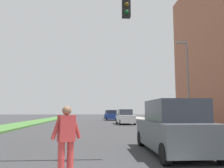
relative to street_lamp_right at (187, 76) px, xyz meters
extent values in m
plane|color=#38383A|center=(-7.67, 9.38, -4.59)|extent=(140.00, 140.00, 0.00)
cube|color=#477A38|center=(-15.86, 7.38, -4.52)|extent=(3.10, 64.00, 0.15)
cube|color=#9E9991|center=(0.60, 7.38, -4.52)|extent=(3.00, 64.00, 0.15)
cube|color=black|center=(-6.84, -11.79, 0.51)|extent=(0.28, 0.20, 0.80)
sphere|color=#4C380F|center=(-6.84, -11.91, 0.51)|extent=(0.16, 0.16, 0.16)
sphere|color=#0F3F19|center=(-6.84, -11.91, 0.25)|extent=(0.16, 0.16, 0.16)
cylinder|color=slate|center=(0.10, 0.00, -0.69)|extent=(0.14, 0.14, 7.50)
cube|color=gray|center=(-0.40, 0.00, 2.96)|extent=(0.90, 0.24, 0.16)
cylinder|color=#B23333|center=(-8.43, -13.52, -4.17)|extent=(0.21, 0.21, 0.85)
cylinder|color=#B23333|center=(-8.63, -13.62, -4.17)|extent=(0.21, 0.21, 0.85)
cube|color=#B23333|center=(-8.53, -13.57, -3.43)|extent=(0.45, 0.39, 0.62)
cylinder|color=#B23333|center=(-8.31, -13.46, -3.40)|extent=(0.28, 0.20, 0.58)
cylinder|color=#B23333|center=(-8.74, -13.68, -3.40)|extent=(0.28, 0.20, 0.58)
sphere|color=#8C664C|center=(-8.53, -13.57, -3.01)|extent=(0.30, 0.30, 0.22)
cube|color=#474C51|center=(-4.94, -10.56, -3.89)|extent=(1.92, 4.61, 0.96)
cube|color=#2D333D|center=(-4.94, -10.79, -3.02)|extent=(1.68, 2.54, 0.79)
cylinder|color=black|center=(-5.80, -8.71, -4.27)|extent=(0.22, 0.64, 0.64)
cylinder|color=black|center=(-4.06, -8.72, -4.27)|extent=(0.22, 0.64, 0.64)
cylinder|color=black|center=(-5.81, -12.41, -4.27)|extent=(0.22, 0.64, 0.64)
cylinder|color=black|center=(-4.07, -12.42, -4.27)|extent=(0.22, 0.64, 0.64)
cube|color=silver|center=(-4.42, 7.73, -3.96)|extent=(1.84, 4.33, 0.83)
cube|color=#2D333D|center=(-4.43, 7.95, -3.21)|extent=(1.56, 1.97, 0.68)
cylinder|color=black|center=(-3.59, 6.07, -4.27)|extent=(0.24, 0.65, 0.64)
cylinder|color=black|center=(-5.14, 6.02, -4.27)|extent=(0.24, 0.65, 0.64)
cylinder|color=black|center=(-3.70, 9.45, -4.27)|extent=(0.24, 0.65, 0.64)
cylinder|color=black|center=(-5.25, 9.39, -4.27)|extent=(0.24, 0.65, 0.64)
cube|color=navy|center=(-5.21, 19.56, -3.97)|extent=(1.98, 4.39, 0.81)
cube|color=#2D333D|center=(-5.20, 19.77, -3.24)|extent=(1.68, 2.00, 0.66)
cylinder|color=black|center=(-4.42, 17.81, -4.27)|extent=(0.24, 0.65, 0.64)
cylinder|color=black|center=(-6.11, 17.86, -4.27)|extent=(0.24, 0.65, 0.64)
cylinder|color=black|center=(-4.32, 21.25, -4.27)|extent=(0.24, 0.65, 0.64)
cylinder|color=black|center=(-6.00, 21.30, -4.27)|extent=(0.24, 0.65, 0.64)
cube|color=navy|center=(-5.08, 28.63, -3.98)|extent=(2.18, 4.43, 0.78)
cube|color=#2D333D|center=(-5.06, 28.84, -3.27)|extent=(1.74, 2.07, 0.64)
cylinder|color=black|center=(-4.45, 26.87, -4.27)|extent=(0.28, 0.66, 0.64)
cylinder|color=black|center=(-6.05, 27.03, -4.27)|extent=(0.28, 0.66, 0.64)
cylinder|color=black|center=(-4.11, 30.23, -4.27)|extent=(0.28, 0.66, 0.64)
cylinder|color=black|center=(-5.71, 30.39, -4.27)|extent=(0.28, 0.66, 0.64)
camera|label=1|loc=(-7.83, -19.17, -3.02)|focal=36.81mm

